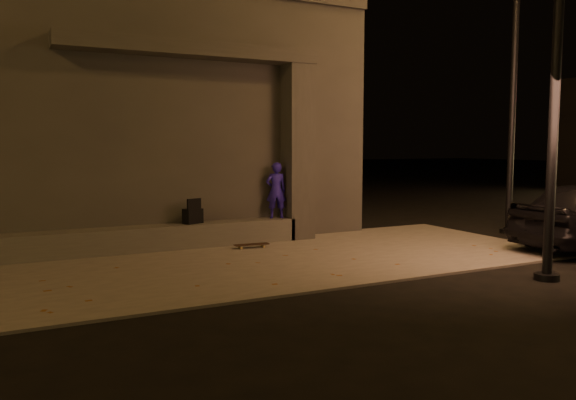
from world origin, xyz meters
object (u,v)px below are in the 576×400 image
column (298,153)px  backpack (193,215)px  skateboard (252,245)px  skateboarder (276,190)px

column → backpack: bearing=180.0°
backpack → skateboard: (0.95, -0.65, -0.56)m
column → skateboarder: 0.92m
column → skateboard: bearing=-153.9°
column → skateboard: 2.28m
skateboarder → column: bearing=-165.1°
skateboarder → skateboard: bearing=53.0°
skateboard → skateboarder: bearing=43.7°
backpack → skateboard: 1.28m
skateboarder → skateboard: 1.43m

